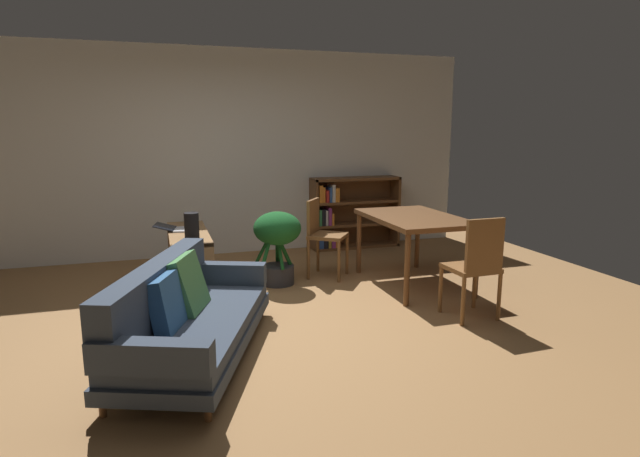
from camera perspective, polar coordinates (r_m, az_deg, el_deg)
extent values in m
plane|color=#9E7042|center=(4.66, -5.85, -10.14)|extent=(8.16, 8.16, 0.00)
cube|color=silver|center=(7.02, -10.66, 8.17)|extent=(6.80, 0.10, 2.70)
cylinder|color=brown|center=(4.77, -6.54, -9.04)|extent=(0.04, 0.04, 0.10)
cylinder|color=brown|center=(3.26, -12.28, -19.28)|extent=(0.04, 0.04, 0.10)
cylinder|color=brown|center=(4.92, -13.92, -8.66)|extent=(0.04, 0.04, 0.10)
cylinder|color=brown|center=(3.48, -22.89, -17.88)|extent=(0.04, 0.04, 0.10)
cube|color=#384251|center=(4.03, -13.35, -11.58)|extent=(1.39, 2.01, 0.10)
cube|color=#384251|center=(3.99, -13.41, -10.26)|extent=(1.33, 1.93, 0.10)
cube|color=#384251|center=(4.01, -17.53, -6.57)|extent=(0.83, 1.73, 0.41)
cube|color=#384251|center=(4.74, -10.41, -4.89)|extent=(0.73, 0.40, 0.19)
cube|color=#384251|center=(3.19, -18.22, -13.31)|extent=(0.73, 0.40, 0.19)
cube|color=#336093|center=(3.80, -16.47, -7.88)|extent=(0.31, 0.43, 0.41)
cube|color=#4C894C|center=(4.12, -14.53, -6.00)|extent=(0.39, 0.50, 0.46)
cube|color=olive|center=(6.26, -14.59, -2.01)|extent=(0.40, 0.04, 0.61)
cube|color=olive|center=(5.08, -13.80, -4.99)|extent=(0.40, 0.04, 0.61)
cube|color=olive|center=(5.68, -14.23, -3.54)|extent=(0.40, 1.22, 0.04)
cube|color=olive|center=(5.61, -14.37, -0.53)|extent=(0.40, 1.26, 0.04)
cube|color=olive|center=(5.75, -14.10, -6.09)|extent=(0.40, 1.22, 0.04)
cube|color=silver|center=(5.69, -14.65, -0.09)|extent=(0.27, 0.32, 0.02)
cube|color=black|center=(5.72, -16.78, 0.19)|extent=(0.25, 0.30, 0.06)
cylinder|color=black|center=(5.22, -14.00, 0.30)|extent=(0.14, 0.14, 0.26)
cylinder|color=slate|center=(5.21, -14.03, 0.85)|extent=(0.08, 0.08, 0.01)
cylinder|color=#333338|center=(5.68, -4.66, -5.10)|extent=(0.35, 0.35, 0.21)
cylinder|color=#195623|center=(5.63, -4.01, -2.42)|extent=(0.18, 0.05, 0.34)
cylinder|color=#195623|center=(5.69, -4.72, -1.51)|extent=(0.09, 0.24, 0.50)
cylinder|color=#195623|center=(5.63, -5.97, -1.62)|extent=(0.26, 0.17, 0.51)
cylinder|color=#195623|center=(5.47, -5.66, -1.58)|extent=(0.26, 0.23, 0.59)
cylinder|color=#195623|center=(5.53, -4.42, -2.73)|extent=(0.05, 0.22, 0.34)
ellipsoid|color=#195623|center=(5.56, -4.74, 0.03)|extent=(0.52, 0.52, 0.36)
cylinder|color=brown|center=(6.06, 4.32, -1.63)|extent=(0.06, 0.06, 0.71)
cylinder|color=brown|center=(4.98, 9.61, -4.57)|extent=(0.06, 0.06, 0.71)
cylinder|color=brown|center=(6.38, 10.71, -1.14)|extent=(0.06, 0.06, 0.71)
cylinder|color=brown|center=(5.36, 16.91, -3.76)|extent=(0.06, 0.06, 0.71)
cube|color=brown|center=(5.60, 10.36, 1.13)|extent=(0.86, 1.33, 0.05)
cylinder|color=brown|center=(6.02, 3.01, -2.91)|extent=(0.04, 0.04, 0.46)
cylinder|color=brown|center=(5.69, 2.09, -3.72)|extent=(0.04, 0.04, 0.46)
cylinder|color=brown|center=(6.12, -0.23, -2.66)|extent=(0.04, 0.04, 0.46)
cylinder|color=brown|center=(5.80, -1.31, -3.45)|extent=(0.04, 0.04, 0.46)
cube|color=brown|center=(5.85, 0.90, -0.80)|extent=(0.54, 0.54, 0.04)
cube|color=brown|center=(5.86, -0.77, 1.36)|extent=(0.23, 0.30, 0.39)
cylinder|color=brown|center=(4.91, 13.18, -6.60)|extent=(0.04, 0.04, 0.43)
cylinder|color=brown|center=(5.12, 16.72, -6.07)|extent=(0.04, 0.04, 0.43)
cylinder|color=brown|center=(4.63, 15.54, -7.81)|extent=(0.04, 0.04, 0.43)
cylinder|color=brown|center=(4.85, 19.19, -7.18)|extent=(0.04, 0.04, 0.43)
cube|color=brown|center=(4.81, 16.31, -4.21)|extent=(0.42, 0.40, 0.04)
cube|color=brown|center=(4.61, 17.75, -1.76)|extent=(0.37, 0.05, 0.46)
cube|color=brown|center=(7.14, -0.69, 1.54)|extent=(0.04, 0.33, 1.00)
cube|color=brown|center=(7.59, 8.22, 1.99)|extent=(0.04, 0.33, 1.00)
cube|color=brown|center=(7.28, 3.95, 5.52)|extent=(1.26, 0.33, 0.04)
cube|color=brown|center=(7.43, 3.85, -1.89)|extent=(1.26, 0.33, 0.04)
cube|color=brown|center=(7.48, 3.49, 1.95)|extent=(1.23, 0.04, 1.00)
cube|color=brown|center=(7.37, 3.88, 0.55)|extent=(1.23, 0.32, 0.04)
cube|color=brown|center=(7.32, 3.92, 3.01)|extent=(1.23, 0.32, 0.04)
cube|color=#2D5199|center=(7.21, -0.09, -1.33)|extent=(0.06, 0.23, 0.20)
cube|color=black|center=(7.24, 0.40, -1.32)|extent=(0.06, 0.26, 0.19)
cube|color=gold|center=(7.25, 0.84, -1.32)|extent=(0.04, 0.24, 0.18)
cube|color=#993884|center=(7.27, 1.22, -1.21)|extent=(0.05, 0.27, 0.20)
cube|color=orange|center=(7.29, 1.71, -1.26)|extent=(0.06, 0.24, 0.18)
cube|color=#337F47|center=(7.15, -0.22, 1.29)|extent=(0.04, 0.26, 0.22)
cube|color=black|center=(7.16, 0.15, 1.32)|extent=(0.05, 0.24, 0.22)
cube|color=silver|center=(7.17, 0.53, 1.26)|extent=(0.03, 0.22, 0.21)
cube|color=#993884|center=(7.18, 0.86, 1.42)|extent=(0.04, 0.25, 0.24)
cube|color=orange|center=(7.21, 1.14, 1.14)|extent=(0.03, 0.27, 0.16)
cube|color=orange|center=(7.10, -0.18, 3.90)|extent=(0.05, 0.27, 0.24)
cube|color=orange|center=(7.11, 0.21, 3.79)|extent=(0.03, 0.22, 0.21)
cube|color=red|center=(7.13, 0.56, 3.65)|extent=(0.04, 0.26, 0.17)
cube|color=#2D5199|center=(7.14, 0.90, 3.80)|extent=(0.03, 0.26, 0.20)
cube|color=silver|center=(7.15, 1.26, 3.96)|extent=(0.04, 0.24, 0.24)
cube|color=orange|center=(7.17, 1.68, 3.78)|extent=(0.06, 0.22, 0.19)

